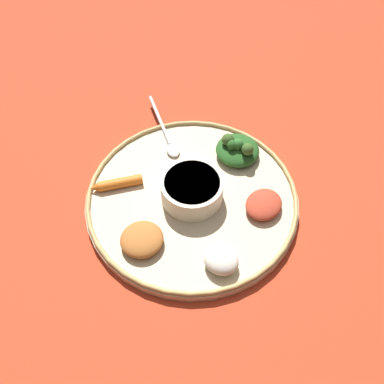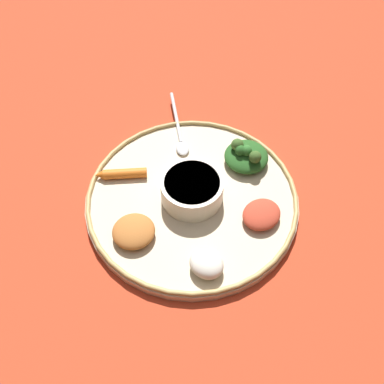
% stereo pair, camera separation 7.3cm
% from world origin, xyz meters
% --- Properties ---
extents(ground_plane, '(2.40, 2.40, 0.00)m').
position_xyz_m(ground_plane, '(0.00, 0.00, 0.00)').
color(ground_plane, '#B7381E').
extents(platter, '(0.37, 0.37, 0.02)m').
position_xyz_m(platter, '(0.00, 0.00, 0.01)').
color(platter, '#C6B293').
rests_on(platter, ground_plane).
extents(platter_rim, '(0.37, 0.37, 0.01)m').
position_xyz_m(platter_rim, '(0.00, 0.00, 0.02)').
color(platter_rim, tan).
rests_on(platter_rim, platter).
extents(center_bowl, '(0.11, 0.11, 0.04)m').
position_xyz_m(center_bowl, '(0.00, 0.00, 0.04)').
color(center_bowl, beige).
rests_on(center_bowl, platter).
extents(spoon, '(0.17, 0.07, 0.01)m').
position_xyz_m(spoon, '(-0.14, -0.05, 0.02)').
color(spoon, silver).
rests_on(spoon, platter).
extents(greens_pile, '(0.11, 0.11, 0.05)m').
position_xyz_m(greens_pile, '(-0.10, 0.08, 0.03)').
color(greens_pile, '#23511E').
rests_on(greens_pile, platter).
extents(carrot_near_spoon, '(0.04, 0.09, 0.02)m').
position_xyz_m(carrot_near_spoon, '(-0.02, -0.13, 0.02)').
color(carrot_near_spoon, orange).
rests_on(carrot_near_spoon, platter).
extents(mound_chickpea, '(0.09, 0.09, 0.03)m').
position_xyz_m(mound_chickpea, '(0.09, -0.08, 0.03)').
color(mound_chickpea, '#B2662D').
rests_on(mound_chickpea, platter).
extents(mound_rice_white, '(0.07, 0.07, 0.03)m').
position_xyz_m(mound_rice_white, '(0.13, 0.05, 0.03)').
color(mound_rice_white, silver).
rests_on(mound_rice_white, platter).
extents(mound_berbere_red, '(0.09, 0.09, 0.02)m').
position_xyz_m(mound_berbere_red, '(0.02, 0.12, 0.03)').
color(mound_berbere_red, '#B73D28').
rests_on(mound_berbere_red, platter).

